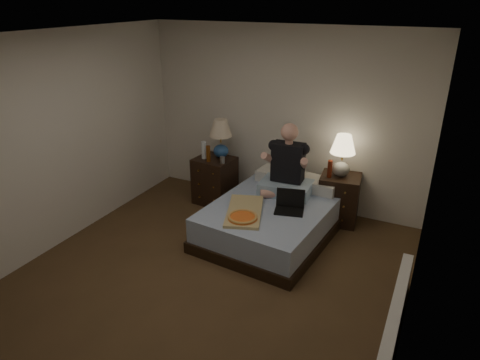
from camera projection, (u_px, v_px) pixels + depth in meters
The scene contains 18 objects.
floor at pixel (203, 283), 4.57m from camera, with size 4.00×4.50×0.00m, color brown.
ceiling at pixel (193, 38), 3.58m from camera, with size 4.00×4.50×0.00m, color white.
wall_back at pixel (283, 119), 5.93m from camera, with size 4.00×2.50×0.00m, color silver.
wall_left at pixel (49, 145), 4.89m from camera, with size 4.50×2.50×0.00m, color silver.
wall_right at pixel (422, 220), 3.26m from camera, with size 4.50×2.50×0.00m, color silver.
bed at pixel (272, 219), 5.40m from camera, with size 1.34×1.78×0.45m, color #5B7DB6.
nightstand_left at pixel (215, 180), 6.24m from camera, with size 0.53×0.47×0.68m, color black.
nightstand_right at pixel (339, 199), 5.70m from camera, with size 0.51×0.46×0.66m, color black.
lamp_left at pixel (221, 139), 6.04m from camera, with size 0.32×0.32×0.56m, color #254D89, non-canonical shape.
lamp_right at pixel (342, 156), 5.47m from camera, with size 0.32×0.32×0.56m, color gray, non-canonical shape.
water_bottle at pixel (204, 150), 6.05m from camera, with size 0.07×0.07×0.25m, color silver.
soda_can at pixel (222, 160), 5.90m from camera, with size 0.07×0.07×0.10m, color #B1B0AC.
beer_bottle_left at pixel (208, 154), 5.95m from camera, with size 0.06×0.06×0.23m, color #5D300D.
beer_bottle_right at pixel (330, 169), 5.50m from camera, with size 0.06×0.06×0.23m, color #5E1D0D.
person at pixel (287, 160), 5.41m from camera, with size 0.66×0.52×0.93m, color black, non-canonical shape.
laptop at pixel (289, 203), 5.07m from camera, with size 0.34×0.28×0.24m, color black, non-canonical shape.
pizza_box at pixel (243, 218), 4.89m from camera, with size 0.40×0.76×0.08m, color tan, non-canonical shape.
radiator at pixel (395, 319), 3.78m from camera, with size 0.10×1.60×0.40m, color white.
Camera 1 is at (2.02, -3.19, 2.83)m, focal length 32.00 mm.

